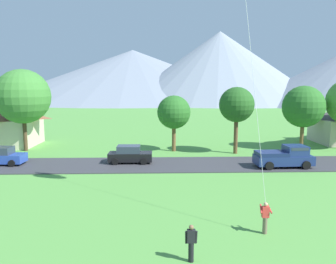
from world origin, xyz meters
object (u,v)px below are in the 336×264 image
(tree_left_of_center, at_px, (23,97))
(tree_near_right, at_px, (174,112))
(tree_center, at_px, (237,105))
(pickup_truck_navy_west_side, at_px, (285,156))
(parked_car_black_mid_east, at_px, (130,155))
(watcher_person, at_px, (191,243))
(house_left_center, at_px, (1,124))
(tree_right_of_center, at_px, (303,107))
(parked_car_blue_mid_west, at_px, (1,156))

(tree_left_of_center, height_order, tree_near_right, tree_left_of_center)
(tree_center, relative_size, pickup_truck_navy_west_side, 1.40)
(tree_left_of_center, distance_m, tree_near_right, 17.25)
(parked_car_black_mid_east, height_order, pickup_truck_navy_west_side, pickup_truck_navy_west_side)
(parked_car_black_mid_east, xyz_separation_m, watcher_person, (4.12, -18.41, 0.01))
(tree_left_of_center, relative_size, parked_car_black_mid_east, 2.22)
(house_left_center, relative_size, pickup_truck_navy_west_side, 1.71)
(tree_center, bearing_deg, parked_car_black_mid_east, -158.73)
(tree_near_right, bearing_deg, tree_left_of_center, 177.59)
(parked_car_black_mid_east, bearing_deg, house_left_center, 148.93)
(tree_center, distance_m, tree_right_of_center, 8.65)
(tree_center, height_order, pickup_truck_navy_west_side, tree_center)
(tree_right_of_center, xyz_separation_m, parked_car_blue_mid_west, (-31.89, -6.91, -4.18))
(house_left_center, distance_m, tree_right_of_center, 36.80)
(tree_center, relative_size, tree_near_right, 1.15)
(pickup_truck_navy_west_side, bearing_deg, tree_near_right, 140.54)
(house_left_center, relative_size, watcher_person, 5.40)
(parked_car_blue_mid_west, relative_size, watcher_person, 2.55)
(tree_center, xyz_separation_m, tree_near_right, (-6.80, 1.53, -0.92))
(tree_right_of_center, bearing_deg, parked_car_black_mid_east, -161.57)
(tree_left_of_center, xyz_separation_m, parked_car_blue_mid_west, (0.42, -7.01, -5.39))
(house_left_center, bearing_deg, pickup_truck_navy_west_side, -21.48)
(pickup_truck_navy_west_side, bearing_deg, tree_center, 114.90)
(pickup_truck_navy_west_side, bearing_deg, watcher_person, -122.36)
(parked_car_black_mid_east, bearing_deg, tree_right_of_center, 18.43)
(tree_center, bearing_deg, pickup_truck_navy_west_side, -65.10)
(tree_center, relative_size, parked_car_blue_mid_west, 1.72)
(house_left_center, relative_size, tree_right_of_center, 1.21)
(tree_right_of_center, height_order, tree_near_right, tree_right_of_center)
(house_left_center, distance_m, watcher_person, 35.45)
(tree_near_right, height_order, pickup_truck_navy_west_side, tree_near_right)
(tree_near_right, bearing_deg, tree_right_of_center, 2.36)
(tree_center, xyz_separation_m, watcher_person, (-7.24, -22.84, -4.52))
(tree_near_right, bearing_deg, house_left_center, 168.94)
(tree_right_of_center, relative_size, tree_near_right, 1.17)
(tree_left_of_center, xyz_separation_m, watcher_person, (16.69, -25.09, -5.38))
(parked_car_blue_mid_west, bearing_deg, tree_right_of_center, 12.23)
(tree_right_of_center, bearing_deg, watcher_person, -122.01)
(tree_left_of_center, height_order, parked_car_black_mid_east, tree_left_of_center)
(tree_near_right, distance_m, pickup_truck_navy_west_side, 13.21)
(tree_center, height_order, parked_car_blue_mid_west, tree_center)
(tree_left_of_center, relative_size, tree_center, 1.27)
(house_left_center, relative_size, parked_car_black_mid_east, 2.15)
(tree_center, bearing_deg, tree_left_of_center, 174.63)
(tree_right_of_center, distance_m, parked_car_black_mid_east, 21.22)
(tree_center, bearing_deg, parked_car_blue_mid_west, -168.56)
(parked_car_blue_mid_west, bearing_deg, parked_car_black_mid_east, 1.58)
(tree_left_of_center, distance_m, tree_center, 24.06)
(tree_center, bearing_deg, watcher_person, -107.60)
(watcher_person, bearing_deg, tree_left_of_center, 123.64)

